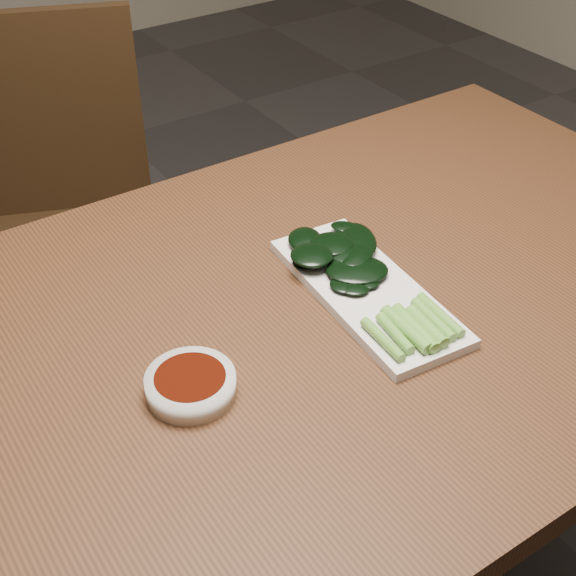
# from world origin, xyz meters

# --- Properties ---
(table) EXTENTS (1.40, 0.80, 0.75)m
(table) POSITION_xyz_m (0.00, 0.00, 0.68)
(table) COLOR #422412
(table) RESTS_ON ground
(chair_far) EXTENTS (0.57, 0.57, 0.89)m
(chair_far) POSITION_xyz_m (-0.08, 0.80, 0.49)
(chair_far) COLOR black
(chair_far) RESTS_ON ground
(sauce_bowl) EXTENTS (0.10, 0.10, 0.03)m
(sauce_bowl) POSITION_xyz_m (-0.18, -0.05, 0.76)
(sauce_bowl) COLOR silver
(sauce_bowl) RESTS_ON table
(serving_plate) EXTENTS (0.15, 0.32, 0.01)m
(serving_plate) POSITION_xyz_m (0.10, -0.02, 0.76)
(serving_plate) COLOR silver
(serving_plate) RESTS_ON table
(gai_lan) EXTENTS (0.16, 0.31, 0.02)m
(gai_lan) POSITION_xyz_m (0.10, 0.01, 0.77)
(gai_lan) COLOR #65A238
(gai_lan) RESTS_ON serving_plate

